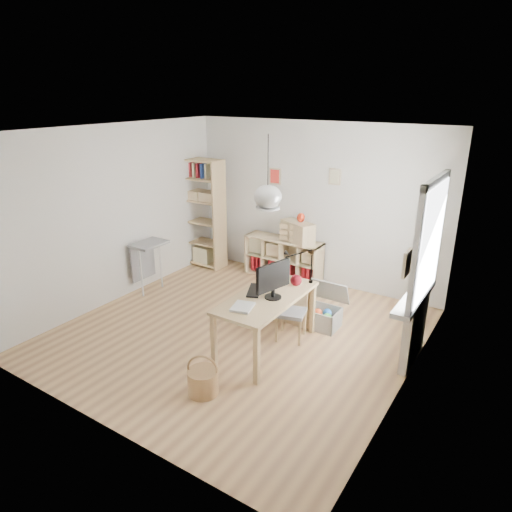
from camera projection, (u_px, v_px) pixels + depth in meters
The scene contains 20 objects.
ground at pixel (238, 332), 6.30m from camera, with size 4.50×4.50×0.00m, color tan.
room_shell at pixel (268, 197), 5.21m from camera, with size 4.50×4.50×4.50m.
window_unit at pixel (430, 242), 5.11m from camera, with size 0.07×1.16×1.46m.
radiator at pixel (414, 331), 5.52m from camera, with size 0.10×0.80×0.80m, color silver.
windowsill at pixel (414, 298), 5.40m from camera, with size 0.22×1.20×0.06m, color silver.
desk at pixel (267, 303), 5.67m from camera, with size 0.70×1.50×0.75m.
cube_shelf at pixel (283, 261), 8.08m from camera, with size 1.40×0.38×0.72m.
tall_bookshelf at pixel (203, 209), 8.38m from camera, with size 0.80×0.38×2.00m.
side_table at pixel (147, 253), 7.38m from camera, with size 0.40×0.55×0.85m.
chair at pixel (292, 308), 6.05m from camera, with size 0.45×0.45×0.74m.
wicker_basket at pixel (203, 381), 4.99m from camera, with size 0.34×0.34×0.48m.
storage_chest at pixel (322, 312), 6.44m from camera, with size 0.55×0.62×0.58m.
monitor at pixel (273, 279), 5.51m from camera, with size 0.21×0.52×0.46m.
keyboard at pixel (254, 290), 5.77m from camera, with size 0.15×0.41×0.02m, color black.
task_lamp at pixel (297, 261), 5.99m from camera, with size 0.39×0.14×0.41m.
yarn_ball at pixel (296, 280), 5.91m from camera, with size 0.15×0.15×0.15m, color #510A0E.
paper_tray at pixel (243, 307), 5.33m from camera, with size 0.23×0.29×0.03m, color silver.
drawer_chest at pixel (298, 232), 7.69m from camera, with size 0.61×0.28×0.35m, color #C6B582.
red_vase at pixel (301, 218), 7.58m from camera, with size 0.13×0.13×0.16m, color #A8220E.
potted_plant at pixel (422, 274), 5.60m from camera, with size 0.30×0.26×0.33m, color #305B22.
Camera 1 is at (3.22, -4.53, 3.15)m, focal length 32.00 mm.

